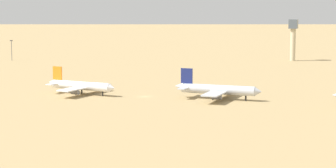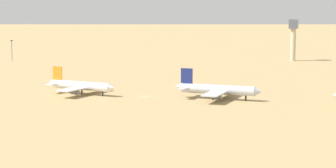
{
  "view_description": "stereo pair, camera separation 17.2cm",
  "coord_description": "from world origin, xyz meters",
  "px_view_note": "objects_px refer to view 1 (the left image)",
  "views": [
    {
      "loc": [
        92.19,
        -231.91,
        37.34
      ],
      "look_at": [
        11.18,
        -4.52,
        6.0
      ],
      "focal_mm": 69.41,
      "sensor_mm": 36.0,
      "label": 1
    },
    {
      "loc": [
        92.35,
        -231.85,
        37.34
      ],
      "look_at": [
        11.18,
        -4.52,
        6.0
      ],
      "focal_mm": 69.41,
      "sensor_mm": 36.0,
      "label": 2
    }
  ],
  "objects_px": {
    "light_pole_mid": "(12,49)",
    "parked_jet_navy_3": "(217,90)",
    "control_tower": "(293,36)",
    "parked_jet_orange_2": "(81,86)"
  },
  "relations": [
    {
      "from": "parked_jet_navy_3",
      "to": "control_tower",
      "type": "xyz_separation_m",
      "value": [
        2.53,
        166.96,
        11.68
      ]
    },
    {
      "from": "parked_jet_navy_3",
      "to": "light_pole_mid",
      "type": "xyz_separation_m",
      "value": [
        -162.0,
        110.56,
        3.73
      ]
    },
    {
      "from": "parked_jet_orange_2",
      "to": "light_pole_mid",
      "type": "height_order",
      "value": "light_pole_mid"
    },
    {
      "from": "parked_jet_orange_2",
      "to": "parked_jet_navy_3",
      "type": "relative_size",
      "value": 0.94
    },
    {
      "from": "parked_jet_navy_3",
      "to": "light_pole_mid",
      "type": "relative_size",
      "value": 2.72
    },
    {
      "from": "parked_jet_orange_2",
      "to": "light_pole_mid",
      "type": "distance_m",
      "value": 158.41
    },
    {
      "from": "parked_jet_navy_3",
      "to": "control_tower",
      "type": "distance_m",
      "value": 167.38
    },
    {
      "from": "light_pole_mid",
      "to": "parked_jet_navy_3",
      "type": "bearing_deg",
      "value": -34.31
    },
    {
      "from": "parked_jet_orange_2",
      "to": "light_pole_mid",
      "type": "bearing_deg",
      "value": 141.53
    },
    {
      "from": "parked_jet_navy_3",
      "to": "light_pole_mid",
      "type": "height_order",
      "value": "light_pole_mid"
    }
  ]
}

